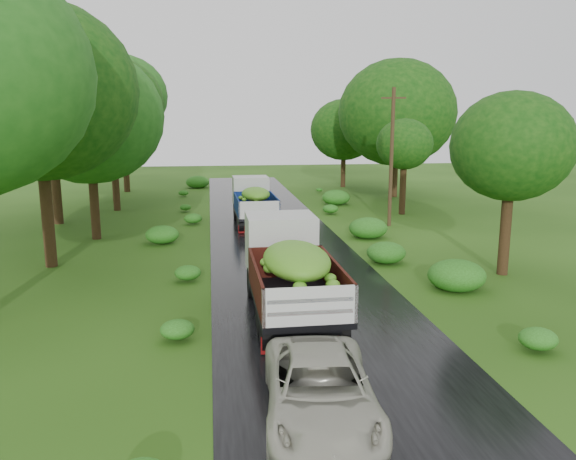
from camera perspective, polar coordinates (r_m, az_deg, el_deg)
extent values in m
plane|color=#1F420E|center=(13.40, 6.88, -15.33)|extent=(120.00, 120.00, 0.00)
cube|color=black|center=(17.89, 2.78, -8.21)|extent=(6.50, 80.00, 0.02)
cube|color=#BFB78C|center=(13.39, 6.88, -15.24)|extent=(0.12, 1.60, 0.00)
cube|color=#BFB78C|center=(16.97, 3.42, -9.29)|extent=(0.12, 1.60, 0.00)
cube|color=#BFB78C|center=(20.69, 1.24, -5.43)|extent=(0.12, 1.60, 0.00)
cube|color=#BFB78C|center=(24.51, -0.24, -2.75)|extent=(0.12, 1.60, 0.00)
cube|color=#BFB78C|center=(28.38, -1.32, -0.79)|extent=(0.12, 1.60, 0.00)
cube|color=#BFB78C|center=(32.27, -2.14, 0.69)|extent=(0.12, 1.60, 0.00)
cube|color=#BFB78C|center=(36.19, -2.78, 1.86)|extent=(0.12, 1.60, 0.00)
cube|color=#BFB78C|center=(40.13, -3.30, 2.79)|extent=(0.12, 1.60, 0.00)
cube|color=#BFB78C|center=(44.08, -3.72, 3.56)|extent=(0.12, 1.60, 0.00)
cube|color=#BFB78C|center=(48.04, -4.08, 4.20)|extent=(0.12, 1.60, 0.00)
cube|color=#BFB78C|center=(52.00, -4.38, 4.75)|extent=(0.12, 1.60, 0.00)
cube|color=black|center=(17.15, 0.27, -6.74)|extent=(1.82, 5.83, 0.29)
cylinder|color=black|center=(19.09, -3.67, -5.35)|extent=(0.30, 1.04, 1.03)
cylinder|color=black|center=(19.35, 2.28, -5.11)|extent=(0.30, 1.04, 1.03)
cylinder|color=black|center=(15.84, -2.65, -8.90)|extent=(0.30, 1.04, 1.03)
cylinder|color=black|center=(16.15, 4.53, -8.53)|extent=(0.30, 1.04, 1.03)
cylinder|color=black|center=(14.86, -2.24, -10.31)|extent=(0.30, 1.04, 1.03)
cylinder|color=black|center=(15.18, 5.42, -9.87)|extent=(0.30, 1.04, 1.03)
cube|color=#690909|center=(14.62, -2.08, -11.64)|extent=(0.35, 0.04, 0.47)
cube|color=#690909|center=(14.95, 5.73, -11.16)|extent=(0.35, 0.04, 0.47)
cube|color=silver|center=(19.07, -0.77, -1.36)|extent=(2.29, 1.98, 1.96)
cube|color=black|center=(16.06, 0.85, -7.16)|extent=(2.40, 4.46, 0.17)
cube|color=#45170C|center=(15.75, -3.29, -5.36)|extent=(0.11, 4.45, 0.98)
cube|color=#45170C|center=(16.10, 4.90, -5.01)|extent=(0.11, 4.45, 0.98)
cube|color=#45170C|center=(17.96, -0.25, -3.23)|extent=(2.38, 0.10, 0.98)
cube|color=silver|center=(13.84, 2.29, -7.75)|extent=(2.38, 0.10, 0.98)
ellipsoid|color=#2D7E16|center=(15.72, 0.86, -3.04)|extent=(2.02, 3.75, 1.03)
cube|color=black|center=(31.84, -3.46, 1.61)|extent=(1.72, 5.33, 0.26)
cylinder|color=black|center=(33.68, -5.32, 1.88)|extent=(0.28, 0.95, 0.94)
cylinder|color=black|center=(33.85, -2.23, 1.97)|extent=(0.28, 0.95, 0.94)
cylinder|color=black|center=(30.60, -4.94, 0.92)|extent=(0.28, 0.95, 0.94)
cylinder|color=black|center=(30.78, -1.54, 1.02)|extent=(0.28, 0.95, 0.94)
cylinder|color=black|center=(29.66, -4.80, 0.59)|extent=(0.28, 0.95, 0.94)
cylinder|color=black|center=(29.84, -1.30, 0.69)|extent=(0.28, 0.95, 0.94)
cube|color=#690909|center=(29.38, -4.75, 0.08)|extent=(0.32, 0.04, 0.42)
cube|color=#690909|center=(29.57, -1.22, 0.19)|extent=(0.32, 0.04, 0.42)
cube|color=silver|center=(33.77, -3.83, 3.93)|extent=(2.11, 1.83, 1.79)
cube|color=black|center=(30.83, -3.28, 1.68)|extent=(2.24, 4.09, 0.15)
cube|color=navy|center=(30.66, -5.24, 2.59)|extent=(0.15, 4.05, 0.89)
cube|color=navy|center=(30.87, -1.36, 2.69)|extent=(0.15, 4.05, 0.89)
cube|color=navy|center=(32.70, -3.64, 3.16)|extent=(2.17, 0.12, 0.89)
cube|color=silver|center=(28.80, -2.90, 2.05)|extent=(2.17, 0.12, 0.89)
ellipsoid|color=#2D7E16|center=(30.67, -3.31, 3.68)|extent=(1.88, 3.43, 0.94)
imported|color=#B4B3A0|center=(11.63, 3.28, -15.93)|extent=(2.60, 4.88, 1.31)
cylinder|color=#382616|center=(31.63, 10.46, 7.20)|extent=(0.27, 0.27, 7.60)
cube|color=#382616|center=(31.57, 10.68, 13.05)|extent=(1.28, 0.55, 0.09)
cylinder|color=black|center=(24.38, -23.59, 5.68)|extent=(0.47, 0.47, 7.97)
ellipsoid|color=#0C3E0C|center=(24.31, -24.17, 12.79)|extent=(3.94, 3.94, 3.55)
cylinder|color=black|center=(29.31, -19.27, 5.71)|extent=(0.44, 0.44, 6.86)
ellipsoid|color=#0C3E0C|center=(29.20, -19.61, 10.80)|extent=(3.80, 3.80, 3.42)
cylinder|color=black|center=(34.35, -22.81, 8.27)|extent=(0.50, 0.50, 9.32)
ellipsoid|color=#0C3E0C|center=(34.39, -23.27, 14.15)|extent=(4.21, 4.21, 3.79)
cylinder|color=black|center=(38.15, -17.23, 6.87)|extent=(0.44, 0.44, 6.68)
ellipsoid|color=#0C3E0C|center=(38.05, -17.46, 10.68)|extent=(3.62, 3.62, 3.26)
cylinder|color=black|center=(42.38, -17.34, 8.06)|extent=(0.47, 0.47, 7.85)
ellipsoid|color=#0C3E0C|center=(42.34, -17.59, 12.09)|extent=(3.87, 3.87, 3.48)
cylinder|color=black|center=(47.69, -16.29, 8.96)|extent=(0.49, 0.49, 8.71)
ellipsoid|color=#0C3E0C|center=(47.69, -16.52, 12.93)|extent=(3.79, 3.79, 3.41)
cylinder|color=black|center=(22.92, 21.40, 2.58)|extent=(0.41, 0.41, 5.62)
ellipsoid|color=#1C5816|center=(22.72, 21.79, 7.91)|extent=(3.02, 3.02, 2.72)
cylinder|color=black|center=(35.82, 11.64, 5.52)|extent=(0.40, 0.40, 4.98)
ellipsoid|color=#1C5816|center=(35.68, 11.76, 8.55)|extent=(2.64, 2.64, 2.37)
cylinder|color=black|center=(43.65, 10.88, 8.03)|extent=(0.45, 0.45, 7.21)
ellipsoid|color=#1C5816|center=(43.58, 11.02, 11.62)|extent=(4.20, 4.20, 3.78)
cylinder|color=black|center=(49.35, 5.66, 7.62)|extent=(0.41, 0.41, 5.62)
ellipsoid|color=#1C5816|center=(49.26, 5.70, 10.10)|extent=(3.41, 3.41, 3.07)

